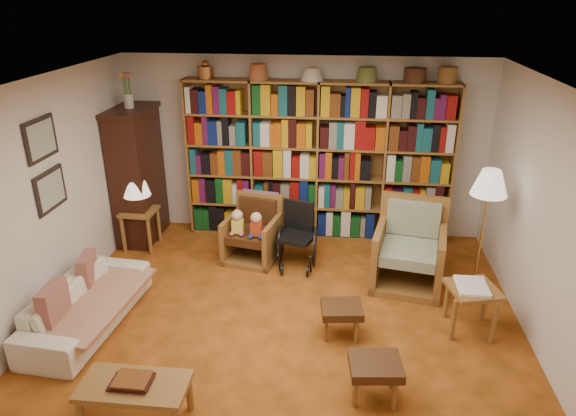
# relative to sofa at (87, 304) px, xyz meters

# --- Properties ---
(floor) EXTENTS (5.00, 5.00, 0.00)m
(floor) POSITION_rel_sofa_xyz_m (2.05, 0.12, -0.24)
(floor) COLOR #BE5C1D
(floor) RESTS_ON ground
(ceiling) EXTENTS (5.00, 5.00, 0.00)m
(ceiling) POSITION_rel_sofa_xyz_m (2.05, 0.12, 2.26)
(ceiling) COLOR white
(ceiling) RESTS_ON wall_back
(wall_back) EXTENTS (5.00, 0.00, 5.00)m
(wall_back) POSITION_rel_sofa_xyz_m (2.05, 2.62, 1.01)
(wall_back) COLOR silver
(wall_back) RESTS_ON floor
(wall_left) EXTENTS (0.00, 5.00, 5.00)m
(wall_left) POSITION_rel_sofa_xyz_m (-0.45, 0.12, 1.01)
(wall_left) COLOR silver
(wall_left) RESTS_ON floor
(wall_right) EXTENTS (0.00, 5.00, 5.00)m
(wall_right) POSITION_rel_sofa_xyz_m (4.55, 0.12, 1.01)
(wall_right) COLOR silver
(wall_right) RESTS_ON floor
(bookshelf) EXTENTS (3.60, 0.30, 2.42)m
(bookshelf) POSITION_rel_sofa_xyz_m (2.25, 2.45, 0.93)
(bookshelf) COLOR olive
(bookshelf) RESTS_ON floor
(curio_cabinet) EXTENTS (0.50, 0.95, 2.40)m
(curio_cabinet) POSITION_rel_sofa_xyz_m (-0.20, 2.12, 0.71)
(curio_cabinet) COLOR #35160E
(curio_cabinet) RESTS_ON floor
(framed_pictures) EXTENTS (0.03, 0.52, 0.97)m
(framed_pictures) POSITION_rel_sofa_xyz_m (-0.43, 0.42, 1.38)
(framed_pictures) COLOR black
(framed_pictures) RESTS_ON wall_left
(sofa) EXTENTS (1.72, 0.78, 0.49)m
(sofa) POSITION_rel_sofa_xyz_m (0.00, 0.00, 0.00)
(sofa) COLOR silver
(sofa) RESTS_ON floor
(sofa_throw) EXTENTS (0.92, 1.54, 0.04)m
(sofa_throw) POSITION_rel_sofa_xyz_m (0.05, -0.00, 0.06)
(sofa_throw) COLOR beige
(sofa_throw) RESTS_ON sofa
(cushion_left) EXTENTS (0.18, 0.37, 0.36)m
(cushion_left) POSITION_rel_sofa_xyz_m (-0.13, 0.35, 0.21)
(cushion_left) COLOR maroon
(cushion_left) RESTS_ON sofa
(cushion_right) EXTENTS (0.13, 0.40, 0.40)m
(cushion_right) POSITION_rel_sofa_xyz_m (-0.13, -0.35, 0.21)
(cushion_right) COLOR maroon
(cushion_right) RESTS_ON sofa
(side_table_lamp) EXTENTS (0.45, 0.45, 0.55)m
(side_table_lamp) POSITION_rel_sofa_xyz_m (-0.10, 1.78, 0.18)
(side_table_lamp) COLOR olive
(side_table_lamp) RESTS_ON floor
(table_lamp) EXTENTS (0.36, 0.36, 0.49)m
(table_lamp) POSITION_rel_sofa_xyz_m (-0.10, 1.78, 0.65)
(table_lamp) COLOR gold
(table_lamp) RESTS_ON side_table_lamp
(armchair_leather) EXTENTS (0.78, 0.80, 0.83)m
(armchair_leather) POSITION_rel_sofa_xyz_m (1.46, 1.72, 0.10)
(armchair_leather) COLOR olive
(armchair_leather) RESTS_ON floor
(armchair_sage) EXTENTS (0.96, 0.98, 1.01)m
(armchair_sage) POSITION_rel_sofa_xyz_m (3.42, 1.33, 0.14)
(armchair_sage) COLOR olive
(armchair_sage) RESTS_ON floor
(wheelchair) EXTENTS (0.50, 0.66, 0.82)m
(wheelchair) POSITION_rel_sofa_xyz_m (2.06, 1.58, 0.13)
(wheelchair) COLOR black
(wheelchair) RESTS_ON floor
(floor_lamp) EXTENTS (0.40, 0.40, 1.49)m
(floor_lamp) POSITION_rel_sofa_xyz_m (4.20, 1.18, 1.04)
(floor_lamp) COLOR gold
(floor_lamp) RESTS_ON floor
(side_table_papers) EXTENTS (0.57, 0.57, 0.54)m
(side_table_papers) POSITION_rel_sofa_xyz_m (3.97, 0.36, 0.18)
(side_table_papers) COLOR olive
(side_table_papers) RESTS_ON floor
(footstool_a) EXTENTS (0.45, 0.40, 0.35)m
(footstool_a) POSITION_rel_sofa_xyz_m (2.65, 0.12, 0.04)
(footstool_a) COLOR #452612
(footstool_a) RESTS_ON floor
(footstool_b) EXTENTS (0.48, 0.42, 0.38)m
(footstool_b) POSITION_rel_sofa_xyz_m (2.95, -0.73, 0.06)
(footstool_b) COLOR #452612
(footstool_b) RESTS_ON floor
(coffee_table) EXTENTS (0.87, 0.44, 0.44)m
(coffee_table) POSITION_rel_sofa_xyz_m (1.02, -1.22, 0.09)
(coffee_table) COLOR olive
(coffee_table) RESTS_ON floor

